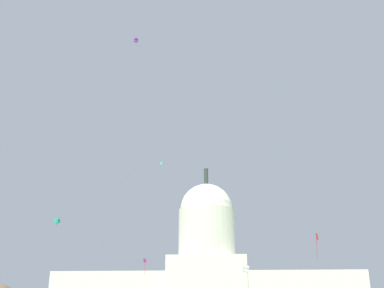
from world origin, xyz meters
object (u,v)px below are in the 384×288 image
at_px(kite_white_low, 246,269).
at_px(kite_magenta_low, 145,262).
at_px(capitol_building, 207,281).
at_px(kite_cyan_high, 161,163).
at_px(kite_turquoise_mid, 57,221).
at_px(kite_red_low, 317,239).
at_px(kite_yellow_mid, 103,244).
at_px(kite_orange_high, 130,177).
at_px(kite_gold_mid, 235,217).
at_px(kite_violet_high, 136,40).

bearing_deg(kite_white_low, kite_magenta_low, 26.15).
relative_size(capitol_building, kite_cyan_high, 104.51).
distance_m(capitol_building, kite_cyan_high, 65.92).
height_order(kite_white_low, kite_turquoise_mid, kite_turquoise_mid).
bearing_deg(kite_turquoise_mid, kite_magenta_low, 138.12).
distance_m(kite_cyan_high, kite_magenta_low, 32.17).
relative_size(kite_red_low, kite_yellow_mid, 2.20).
bearing_deg(kite_cyan_high, kite_orange_high, -21.18).
xyz_separation_m(kite_white_low, kite_yellow_mid, (-44.15, 60.27, 14.09)).
bearing_deg(kite_red_low, kite_orange_high, 125.31).
height_order(kite_red_low, kite_magenta_low, kite_magenta_low).
distance_m(kite_white_low, kite_gold_mid, 55.66).
xyz_separation_m(capitol_building, kite_magenta_low, (-14.19, -68.01, -0.36)).
distance_m(kite_gold_mid, kite_magenta_low, 38.47).
height_order(kite_gold_mid, kite_red_low, kite_gold_mid).
bearing_deg(kite_yellow_mid, kite_cyan_high, -113.18).
height_order(kite_violet_high, kite_cyan_high, kite_violet_high).
height_order(kite_white_low, kite_yellow_mid, kite_yellow_mid).
distance_m(kite_white_low, kite_red_low, 18.79).
distance_m(kite_violet_high, kite_yellow_mid, 90.22).
distance_m(kite_red_low, kite_magenta_low, 55.10).
xyz_separation_m(kite_gold_mid, kite_red_low, (11.90, -65.82, -17.36)).
bearing_deg(kite_magenta_low, kite_red_low, -145.56).
xyz_separation_m(capitol_building, kite_cyan_high, (-11.83, -57.51, 29.96)).
bearing_deg(kite_red_low, kite_gold_mid, 89.60).
distance_m(kite_white_low, kite_orange_high, 47.64).
height_order(kite_cyan_high, kite_red_low, kite_cyan_high).
height_order(kite_orange_high, kite_yellow_mid, kite_orange_high).
bearing_deg(kite_turquoise_mid, kite_gold_mid, 144.90).
xyz_separation_m(capitol_building, kite_yellow_mid, (-33.56, -34.75, 9.24)).
bearing_deg(kite_magenta_low, kite_cyan_high, -19.73).
bearing_deg(kite_gold_mid, kite_red_low, -98.91).
relative_size(capitol_building, kite_yellow_mid, 61.75).
distance_m(kite_magenta_low, kite_yellow_mid, 39.67).
distance_m(capitol_building, kite_magenta_low, 69.47).
bearing_deg(capitol_building, kite_turquoise_mid, -112.68).
height_order(kite_white_low, kite_orange_high, kite_orange_high).
distance_m(kite_turquoise_mid, kite_red_low, 63.58).
distance_m(kite_orange_high, kite_yellow_mid, 39.73).
distance_m(kite_white_low, kite_cyan_high, 55.87).
relative_size(capitol_building, kite_turquoise_mid, 46.30).
xyz_separation_m(kite_orange_high, kite_yellow_mid, (-14.60, 34.57, -13.03)).
distance_m(capitol_building, kite_white_low, 95.74).
height_order(kite_gold_mid, kite_magenta_low, kite_gold_mid).
height_order(kite_cyan_high, kite_yellow_mid, kite_cyan_high).
bearing_deg(kite_gold_mid, capitol_building, 84.36).
xyz_separation_m(kite_magenta_low, kite_orange_high, (-4.77, -1.32, 22.64)).
bearing_deg(kite_yellow_mid, capitol_building, -20.85).
bearing_deg(kite_gold_mid, kite_white_low, -108.98).
bearing_deg(kite_yellow_mid, kite_orange_high, -133.95).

